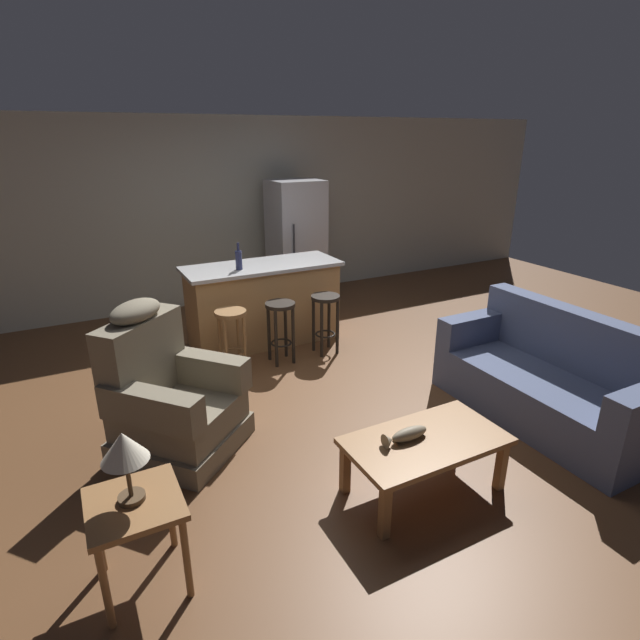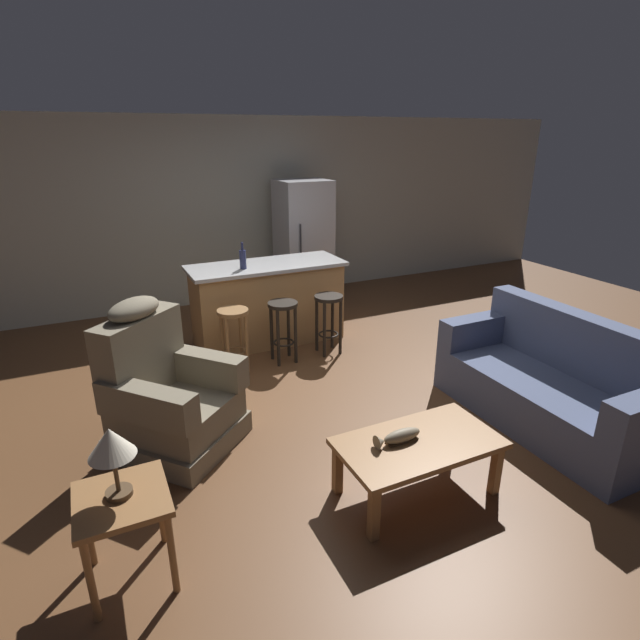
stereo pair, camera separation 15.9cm
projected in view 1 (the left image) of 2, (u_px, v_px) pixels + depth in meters
name	position (u px, v px, depth m)	size (l,w,h in m)	color
ground_plane	(316.00, 388.00, 4.93)	(12.00, 12.00, 0.00)	brown
back_wall	(215.00, 213.00, 7.07)	(12.00, 0.05, 2.60)	#B2B2A3
coffee_table	(425.00, 445.00, 3.40)	(1.10, 0.60, 0.42)	olive
fish_figurine	(405.00, 435.00, 3.34)	(0.34, 0.10, 0.10)	#4C3823
couch	(550.00, 382.00, 4.32)	(0.84, 1.90, 0.94)	#4C5675
recliner_near_lamp	(170.00, 399.00, 3.88)	(1.19, 1.19, 1.20)	#756B56
end_table	(136.00, 516.00, 2.64)	(0.48, 0.48, 0.56)	olive
table_lamp	(124.00, 450.00, 2.50)	(0.24, 0.24, 0.41)	#4C3823
kitchen_island	(264.00, 303.00, 5.89)	(1.80, 0.70, 0.95)	#AD7F4C
bar_stool_left	(232.00, 330.00, 5.10)	(0.32, 0.32, 0.68)	olive
bar_stool_middle	(281.00, 321.00, 5.34)	(0.32, 0.32, 0.68)	black
bar_stool_right	(325.00, 313.00, 5.58)	(0.32, 0.32, 0.68)	black
refrigerator	(296.00, 243.00, 7.17)	(0.70, 0.69, 1.76)	#B7B7BC
bottle_tall_green	(239.00, 259.00, 5.47)	(0.07, 0.07, 0.30)	#23284C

